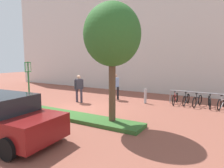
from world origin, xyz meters
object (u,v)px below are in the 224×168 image
at_px(tree_sidewalk, 112,35).
at_px(person_shirt_blue, 115,85).
at_px(car_maroon_wagon, 1,117).
at_px(bike_at_sign, 31,103).
at_px(bollard_steel, 145,96).
at_px(bike_rack_cluster, 197,100).
at_px(parking_sign_post, 28,79).
at_px(person_suited_dark, 79,87).

distance_m(tree_sidewalk, person_shirt_blue, 5.80).
distance_m(tree_sidewalk, car_maroon_wagon, 4.99).
bearing_deg(bike_at_sign, bollard_steel, 42.94).
bearing_deg(bike_rack_cluster, person_shirt_blue, -171.57).
distance_m(bike_rack_cluster, bollard_steel, 2.99).
bearing_deg(bike_at_sign, person_shirt_blue, 59.56).
distance_m(bike_rack_cluster, car_maroon_wagon, 9.94).
bearing_deg(parking_sign_post, bike_at_sign, 120.77).
xyz_separation_m(tree_sidewalk, parking_sign_post, (-5.04, -0.15, -1.97)).
height_order(bike_at_sign, bollard_steel, bollard_steel).
xyz_separation_m(tree_sidewalk, person_suited_dark, (-3.96, 2.66, -2.66)).
xyz_separation_m(bike_at_sign, bike_rack_cluster, (7.71, 5.33, -0.00)).
bearing_deg(tree_sidewalk, bike_at_sign, -179.62).
height_order(bike_rack_cluster, person_suited_dark, person_suited_dark).
xyz_separation_m(parking_sign_post, person_suited_dark, (1.08, 2.81, -0.69)).
bearing_deg(person_shirt_blue, bollard_steel, -2.23).
height_order(parking_sign_post, bike_rack_cluster, parking_sign_post).
relative_size(bike_at_sign, person_suited_dark, 0.96).
distance_m(bike_at_sign, person_shirt_blue, 5.36).
distance_m(bike_at_sign, car_maroon_wagon, 4.17).
bearing_deg(car_maroon_wagon, person_shirt_blue, 89.57).
xyz_separation_m(bike_at_sign, bollard_steel, (4.84, 4.51, 0.10)).
xyz_separation_m(bike_at_sign, person_suited_dark, (1.15, 2.69, 0.63)).
bearing_deg(parking_sign_post, car_maroon_wagon, -50.23).
height_order(tree_sidewalk, parking_sign_post, tree_sidewalk).
relative_size(bike_at_sign, bollard_steel, 1.83).
height_order(parking_sign_post, car_maroon_wagon, parking_sign_post).
bearing_deg(bike_rack_cluster, car_maroon_wagon, -120.73).
distance_m(parking_sign_post, person_suited_dark, 3.08).
bearing_deg(parking_sign_post, person_shirt_blue, 60.83).
height_order(tree_sidewalk, person_suited_dark, tree_sidewalk).
height_order(bollard_steel, person_shirt_blue, person_shirt_blue).
bearing_deg(person_shirt_blue, car_maroon_wagon, -90.43).
bearing_deg(bike_rack_cluster, bike_at_sign, -145.33).
xyz_separation_m(bike_rack_cluster, person_shirt_blue, (-5.01, -0.74, 0.64)).
bearing_deg(parking_sign_post, person_suited_dark, 69.01).
bearing_deg(bike_at_sign, parking_sign_post, -59.23).
relative_size(bollard_steel, person_shirt_blue, 0.52).
bearing_deg(bike_rack_cluster, bollard_steel, -163.94).
height_order(tree_sidewalk, bike_rack_cluster, tree_sidewalk).
xyz_separation_m(bike_rack_cluster, bollard_steel, (-2.87, -0.83, 0.10)).
bearing_deg(person_suited_dark, parking_sign_post, -110.99).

